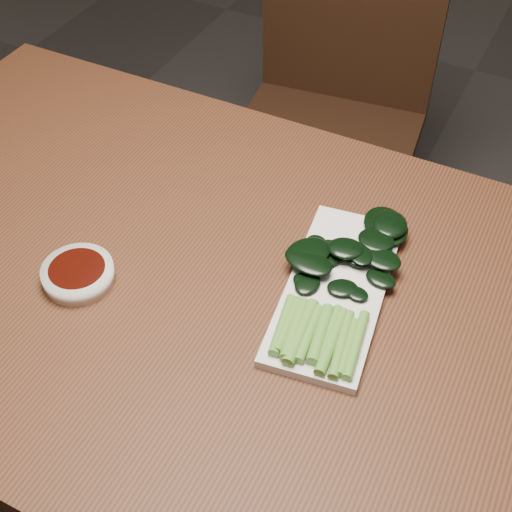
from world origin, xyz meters
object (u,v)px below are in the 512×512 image
Objects in this scene: sauce_bowl at (78,274)px; serving_plate at (335,290)px; table at (232,316)px; gai_lan at (339,278)px; chair_far at (332,109)px.

sauce_bowl reaches higher than serving_plate.
gai_lan is at bearing 23.03° from table.
chair_far is at bearing 111.46° from serving_plate.
table is at bearing -156.97° from gai_lan.
chair_far is at bearing 111.71° from gai_lan.
table is 4.00× the size of gai_lan.
chair_far is (-0.16, 0.83, -0.19)m from table.
table is 0.17m from serving_plate.
chair_far is at bearing 101.25° from table.
serving_plate is 0.94× the size of gai_lan.
chair_far is 2.54× the size of gai_lan.
chair_far is 0.88m from gai_lan.
serving_plate is (0.31, -0.78, 0.27)m from chair_far.
sauce_bowl is at bearing -155.36° from table.
sauce_bowl is (-0.20, -0.09, 0.09)m from table.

